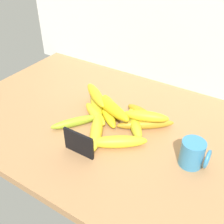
# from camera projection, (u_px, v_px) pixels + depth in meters

# --- Properties ---
(counter_top) EXTENTS (1.10, 0.76, 0.03)m
(counter_top) POSITION_uv_depth(u_px,v_px,m) (98.00, 120.00, 1.03)
(counter_top) COLOR #AD7C4F
(counter_top) RESTS_ON ground
(back_wall) EXTENTS (1.30, 0.02, 0.70)m
(back_wall) POSITION_uv_depth(u_px,v_px,m) (149.00, 7.00, 1.10)
(back_wall) COLOR silver
(back_wall) RESTS_ON ground
(chalkboard_sign) EXTENTS (0.11, 0.02, 0.08)m
(chalkboard_sign) POSITION_uv_depth(u_px,v_px,m) (79.00, 144.00, 0.84)
(chalkboard_sign) COLOR black
(chalkboard_sign) RESTS_ON counter_top
(coffee_mug) EXTENTS (0.09, 0.07, 0.09)m
(coffee_mug) POSITION_uv_depth(u_px,v_px,m) (193.00, 154.00, 0.80)
(coffee_mug) COLOR teal
(coffee_mug) RESTS_ON counter_top
(banana_0) EXTENTS (0.13, 0.17, 0.03)m
(banana_0) POSITION_uv_depth(u_px,v_px,m) (76.00, 122.00, 0.97)
(banana_0) COLOR #94B52A
(banana_0) RESTS_ON counter_top
(banana_1) EXTENTS (0.15, 0.16, 0.04)m
(banana_1) POSITION_uv_depth(u_px,v_px,m) (96.00, 106.00, 1.05)
(banana_1) COLOR gold
(banana_1) RESTS_ON counter_top
(banana_2) EXTENTS (0.14, 0.13, 0.04)m
(banana_2) POSITION_uv_depth(u_px,v_px,m) (108.00, 115.00, 1.00)
(banana_2) COLOR yellow
(banana_2) RESTS_ON counter_top
(banana_3) EXTENTS (0.14, 0.17, 0.04)m
(banana_3) POSITION_uv_depth(u_px,v_px,m) (135.00, 124.00, 0.95)
(banana_3) COLOR gold
(banana_3) RESTS_ON counter_top
(banana_4) EXTENTS (0.13, 0.20, 0.04)m
(banana_4) POSITION_uv_depth(u_px,v_px,m) (96.00, 131.00, 0.92)
(banana_4) COLOR yellow
(banana_4) RESTS_ON counter_top
(banana_5) EXTENTS (0.19, 0.15, 0.04)m
(banana_5) POSITION_uv_depth(u_px,v_px,m) (117.00, 142.00, 0.87)
(banana_5) COLOR yellow
(banana_5) RESTS_ON counter_top
(banana_6) EXTENTS (0.16, 0.14, 0.04)m
(banana_6) POSITION_uv_depth(u_px,v_px,m) (112.00, 107.00, 1.04)
(banana_6) COLOR yellow
(banana_6) RESTS_ON counter_top
(banana_7) EXTENTS (0.15, 0.11, 0.04)m
(banana_7) POSITION_uv_depth(u_px,v_px,m) (95.00, 114.00, 1.00)
(banana_7) COLOR yellow
(banana_7) RESTS_ON counter_top
(banana_8) EXTENTS (0.19, 0.15, 0.04)m
(banana_8) POSITION_uv_depth(u_px,v_px,m) (146.00, 124.00, 0.96)
(banana_8) COLOR gold
(banana_8) RESTS_ON counter_top
(banana_9) EXTENTS (0.16, 0.08, 0.04)m
(banana_9) POSITION_uv_depth(u_px,v_px,m) (142.00, 114.00, 1.00)
(banana_9) COLOR #B6901E
(banana_9) RESTS_ON counter_top
(banana_10) EXTENTS (0.20, 0.11, 0.04)m
(banana_10) POSITION_uv_depth(u_px,v_px,m) (111.00, 107.00, 0.97)
(banana_10) COLOR yellow
(banana_10) RESTS_ON banana_2
(banana_11) EXTENTS (0.17, 0.14, 0.04)m
(banana_11) POSITION_uv_depth(u_px,v_px,m) (96.00, 95.00, 1.03)
(banana_11) COLOR yellow
(banana_11) RESTS_ON banana_1
(banana_12) EXTENTS (0.16, 0.09, 0.04)m
(banana_12) POSITION_uv_depth(u_px,v_px,m) (146.00, 116.00, 0.93)
(banana_12) COLOR yellow
(banana_12) RESTS_ON banana_8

